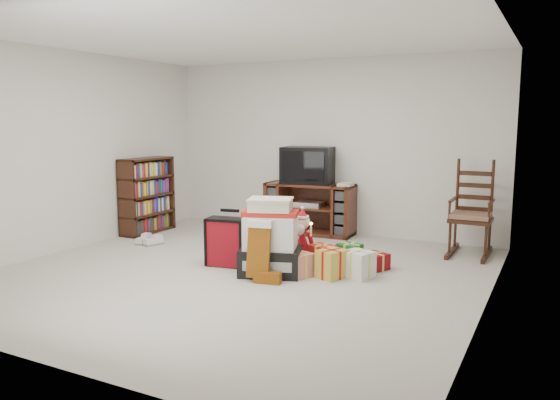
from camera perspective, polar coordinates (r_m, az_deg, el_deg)
The scene contains 13 objects.
room at distance 5.73m, azimuth -4.46°, elevation 4.47°, with size 5.01×5.01×2.51m.
tv_stand at distance 7.89m, azimuth 3.13°, elevation -0.90°, with size 1.30×0.52×0.73m.
bookshelf at distance 8.18m, azimuth -13.70°, elevation 0.33°, with size 0.30×0.90×1.09m.
rocking_chair at distance 7.07m, azimuth 19.36°, elevation -2.09°, with size 0.49×0.80×1.21m.
gift_pile at distance 5.80m, azimuth -0.99°, elevation -4.42°, with size 0.75×0.64×0.80m.
red_suitcase at distance 6.18m, azimuth -5.58°, elevation -4.36°, with size 0.45×0.29×0.64m.
stocking at distance 5.57m, azimuth -2.25°, elevation -5.32°, with size 0.30×0.13×0.64m, color #0D6E0C, non-canonical shape.
teddy_bear at distance 5.91m, azimuth -0.73°, elevation -6.04°, with size 0.25×0.22×0.37m.
santa_figurine at distance 6.14m, azimuth 2.34°, elevation -4.62°, with size 0.33×0.31×0.67m.
mrs_claus_figurine at distance 6.74m, azimuth -3.08°, elevation -3.56°, with size 0.31×0.29×0.64m.
sneaker_pair at distance 7.45m, azimuth -13.56°, elevation -4.19°, with size 0.33×0.28×0.09m.
gift_cluster at distance 5.93m, azimuth 6.24°, elevation -6.43°, with size 0.74×1.04×0.25m.
crt_television at distance 7.85m, azimuth 2.94°, elevation 3.66°, with size 0.78×0.61×0.52m.
Camera 1 is at (3.02, -4.86, 1.64)m, focal length 35.00 mm.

